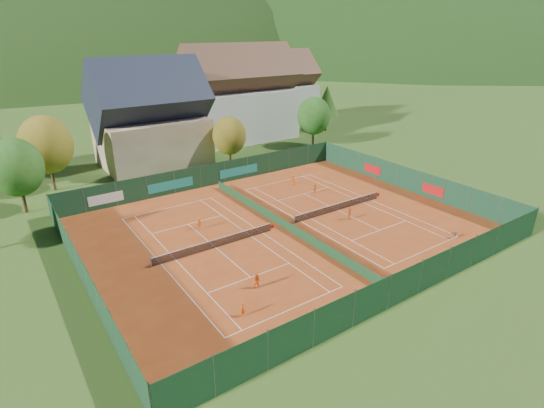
{
  "coord_description": "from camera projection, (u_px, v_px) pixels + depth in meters",
  "views": [
    {
      "loc": [
        -24.02,
        -32.92,
        19.78
      ],
      "look_at": [
        0.0,
        2.0,
        2.0
      ],
      "focal_mm": 28.0,
      "sensor_mm": 36.0,
      "label": 1
    }
  ],
  "objects": [
    {
      "name": "tree_center",
      "position": [
        229.0,
        136.0,
        63.24
      ],
      "size": [
        5.01,
        5.01,
        7.6
      ],
      "color": "#482F19",
      "rests_on": "ground"
    },
    {
      "name": "chalet",
      "position": [
        151.0,
        121.0,
        63.87
      ],
      "size": [
        16.2,
        12.0,
        16.0
      ],
      "color": "#CFB692",
      "rests_on": "ground"
    },
    {
      "name": "player_left_near",
      "position": [
        243.0,
        310.0,
        31.07
      ],
      "size": [
        0.51,
        0.42,
        1.22
      ],
      "primitive_type": "imported",
      "rotation": [
        0.0,
        0.0,
        0.32
      ],
      "color": "orange",
      "rests_on": "ground"
    },
    {
      "name": "hotel_block_b",
      "position": [
        276.0,
        92.0,
        91.76
      ],
      "size": [
        17.28,
        10.0,
        15.5
      ],
      "color": "silver",
      "rests_on": "ground"
    },
    {
      "name": "loose_ball_3",
      "position": [
        244.0,
        212.0,
        48.74
      ],
      "size": [
        0.07,
        0.07,
        0.07
      ],
      "primitive_type": "sphere",
      "color": "#CCD833",
      "rests_on": "ground"
    },
    {
      "name": "court_divider",
      "position": [
        283.0,
        223.0,
        45.02
      ],
      "size": [
        0.03,
        28.8,
        1.0
      ],
      "color": "#14391D",
      "rests_on": "ground"
    },
    {
      "name": "player_right_near",
      "position": [
        349.0,
        214.0,
        46.75
      ],
      "size": [
        0.77,
        0.83,
        1.36
      ],
      "primitive_type": "imported",
      "rotation": [
        0.0,
        0.0,
        0.87
      ],
      "color": "#D64A13",
      "rests_on": "ground"
    },
    {
      "name": "ground",
      "position": [
        283.0,
        227.0,
        45.22
      ],
      "size": [
        600.0,
        600.0,
        0.0
      ],
      "primitive_type": "plane",
      "color": "#305119",
      "rests_on": "ground"
    },
    {
      "name": "fence_south",
      "position": [
        405.0,
        285.0,
        32.48
      ],
      "size": [
        40.0,
        0.04,
        3.0
      ],
      "color": "#13351B",
      "rests_on": "ground"
    },
    {
      "name": "tree_west_front",
      "position": [
        16.0,
        167.0,
        46.82
      ],
      "size": [
        5.72,
        5.72,
        8.69
      ],
      "color": "#432918",
      "rests_on": "ground"
    },
    {
      "name": "player_left_far",
      "position": [
        199.0,
        223.0,
        44.58
      ],
      "size": [
        0.88,
        0.51,
        1.35
      ],
      "primitive_type": "imported",
      "rotation": [
        0.0,
        0.0,
        3.13
      ],
      "color": "orange",
      "rests_on": "ground"
    },
    {
      "name": "tree_east_back",
      "position": [
        271.0,
        96.0,
        86.58
      ],
      "size": [
        7.15,
        7.15,
        10.86
      ],
      "color": "#49301A",
      "rests_on": "ground"
    },
    {
      "name": "tree_east_mid",
      "position": [
        327.0,
        101.0,
        84.95
      ],
      "size": [
        5.04,
        5.04,
        9.0
      ],
      "color": "#462D19",
      "rests_on": "ground"
    },
    {
      "name": "loose_ball_1",
      "position": [
        381.0,
        236.0,
        43.29
      ],
      "size": [
        0.07,
        0.07,
        0.07
      ],
      "primitive_type": "sphere",
      "color": "#CCD833",
      "rests_on": "ground"
    },
    {
      "name": "tree_east_front",
      "position": [
        314.0,
        116.0,
        73.91
      ],
      "size": [
        5.72,
        5.72,
        8.69
      ],
      "color": "#442618",
      "rests_on": "ground"
    },
    {
      "name": "loose_ball_0",
      "position": [
        200.0,
        272.0,
        36.97
      ],
      "size": [
        0.07,
        0.07,
        0.07
      ],
      "primitive_type": "sphere",
      "color": "#CCD833",
      "rests_on": "ground"
    },
    {
      "name": "hotel_block_a",
      "position": [
        239.0,
        99.0,
        78.07
      ],
      "size": [
        21.6,
        11.0,
        17.25
      ],
      "color": "silver",
      "rests_on": "ground"
    },
    {
      "name": "loose_ball_2",
      "position": [
        273.0,
        204.0,
        50.95
      ],
      "size": [
        0.07,
        0.07,
        0.07
      ],
      "primitive_type": "sphere",
      "color": "#CCD833",
      "rests_on": "ground"
    },
    {
      "name": "fence_north",
      "position": [
        210.0,
        175.0,
        56.56
      ],
      "size": [
        40.0,
        0.1,
        3.0
      ],
      "color": "#13361F",
      "rests_on": "ground"
    },
    {
      "name": "player_right_far_a",
      "position": [
        293.0,
        180.0,
        56.91
      ],
      "size": [
        0.83,
        0.69,
        1.46
      ],
      "primitive_type": "imported",
      "rotation": [
        0.0,
        0.0,
        3.52
      ],
      "color": "orange",
      "rests_on": "ground"
    },
    {
      "name": "tree_west_mid",
      "position": [
        46.0,
        145.0,
        53.21
      ],
      "size": [
        6.44,
        6.44,
        9.78
      ],
      "color": "#4E321B",
      "rests_on": "ground"
    },
    {
      "name": "tennis_net_left",
      "position": [
        217.0,
        243.0,
        40.92
      ],
      "size": [
        13.3,
        0.1,
        1.02
      ],
      "color": "#59595B",
      "rests_on": "ground"
    },
    {
      "name": "mountain_backdrop",
      "position": [
        92.0,
        134.0,
        252.84
      ],
      "size": [
        820.0,
        530.0,
        242.0
      ],
      "color": "black",
      "rests_on": "ground"
    },
    {
      "name": "player_right_far_b",
      "position": [
        315.0,
        188.0,
        54.3
      ],
      "size": [
        1.09,
        1.05,
        1.24
      ],
      "primitive_type": "imported",
      "rotation": [
        0.0,
        0.0,
        3.89
      ],
      "color": "orange",
      "rests_on": "ground"
    },
    {
      "name": "court_markings_left",
      "position": [
        216.0,
        248.0,
        41.03
      ],
      "size": [
        11.03,
        23.83,
        0.0
      ],
      "color": "white",
      "rests_on": "ground"
    },
    {
      "name": "player_left_mid",
      "position": [
        257.0,
        281.0,
        34.35
      ],
      "size": [
        0.84,
        0.78,
        1.38
      ],
      "primitive_type": "imported",
      "rotation": [
        0.0,
        0.0,
        -0.5
      ],
      "color": "#E45414",
      "rests_on": "ground"
    },
    {
      "name": "fence_east",
      "position": [
        407.0,
        179.0,
        55.13
      ],
      "size": [
        0.09,
        32.0,
        3.0
      ],
      "color": "#143721",
      "rests_on": "ground"
    },
    {
      "name": "fence_west",
      "position": [
        82.0,
        272.0,
        34.18
      ],
      "size": [
        0.04,
        32.0,
        3.0
      ],
      "color": "#12321C",
      "rests_on": "ground"
    },
    {
      "name": "ball_hopper",
      "position": [
        454.0,
        234.0,
        42.56
      ],
      "size": [
        0.34,
        0.34,
        0.8
      ],
      "color": "slate",
      "rests_on": "ground"
    },
    {
      "name": "tennis_net_right",
      "position": [
        339.0,
        206.0,
        49.28
      ],
      "size": [
        13.3,
        0.1,
        1.02
      ],
      "color": "#59595B",
      "rests_on": "ground"
    },
    {
      "name": "court_markings_right",
      "position": [
        338.0,
        210.0,
        49.39
      ],
      "size": [
        11.03,
        23.83,
        0.0
      ],
      "color": "white",
      "rests_on": "ground"
    },
    {
      "name": "clay_pad",
      "position": [
        283.0,
        227.0,
        45.21
      ],
      "size": [
        40.0,
        32.0,
        0.01
      ],
      "primitive_type": "cube",
      "color": "#9D3D17",
      "rests_on": "ground"
    }
  ]
}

